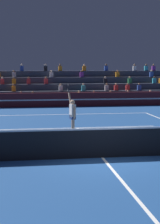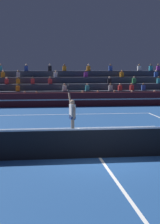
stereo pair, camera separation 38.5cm
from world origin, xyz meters
name	(u,v)px [view 1 (the left image)]	position (x,y,z in m)	size (l,w,h in m)	color
ground_plane	(102,158)	(0.00, 0.00, 0.00)	(120.00, 120.00, 0.00)	navy
court_lines	(102,158)	(0.00, 0.00, 0.00)	(11.10, 23.90, 0.01)	white
tennis_net	(102,142)	(0.00, 0.00, 0.54)	(12.00, 0.10, 1.10)	black
sponsor_banner_wall	(60,100)	(0.00, 16.73, 0.55)	(18.00, 0.26, 1.10)	#51191E
bleacher_stand	(56,91)	(0.00, 20.53, 1.02)	(20.32, 4.75, 3.38)	#383D4C
tennis_player	(73,116)	(-0.58, 3.83, 0.99)	(0.32, 1.14, 2.43)	tan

